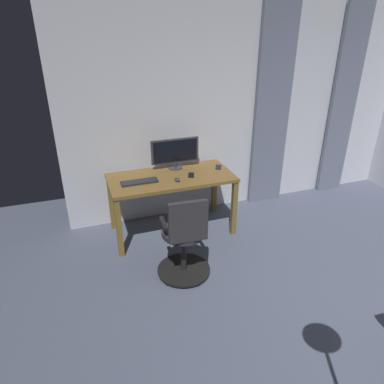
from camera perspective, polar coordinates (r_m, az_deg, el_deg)
back_room_partition at (r=4.86m, az=8.73°, el=14.10°), size 4.87×0.10×2.88m
curtain_left_panel at (r=5.66m, az=23.39°, el=13.02°), size 0.41×0.06×2.69m
curtain_right_panel at (r=4.95m, az=12.92°, el=12.88°), size 0.51×0.06×2.69m
desk at (r=4.22m, az=-3.40°, el=1.40°), size 1.48×0.71×0.76m
office_chair at (r=3.53m, az=-1.18°, el=-7.91°), size 0.56×0.56×0.95m
computer_monitor at (r=4.35m, az=-2.77°, el=6.55°), size 0.60×0.18×0.38m
computer_keyboard at (r=4.03m, az=-8.56°, el=1.64°), size 0.42×0.13×0.02m
computer_mouse at (r=4.04m, az=-2.41°, el=2.06°), size 0.06×0.10×0.04m
cell_phone_by_monitor at (r=4.44m, az=4.32°, el=4.07°), size 0.12×0.16×0.01m
cell_phone_face_up at (r=4.19m, az=-0.14°, el=2.77°), size 0.11×0.16×0.01m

